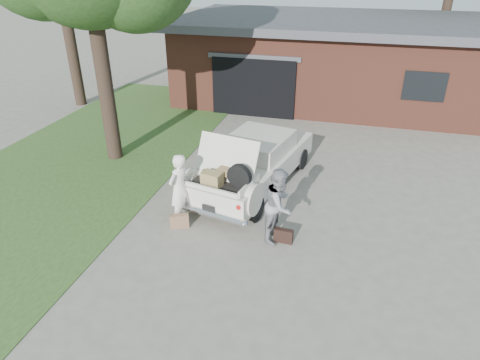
# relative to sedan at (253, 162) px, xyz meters

# --- Properties ---
(ground) EXTENTS (90.00, 90.00, 0.00)m
(ground) POSITION_rel_sedan_xyz_m (0.15, -2.43, -0.69)
(ground) COLOR gray
(ground) RESTS_ON ground
(grass_strip) EXTENTS (6.00, 16.00, 0.02)m
(grass_strip) POSITION_rel_sedan_xyz_m (-5.35, 0.57, -0.68)
(grass_strip) COLOR #2D4C1E
(grass_strip) RESTS_ON ground
(house) EXTENTS (12.80, 7.80, 3.30)m
(house) POSITION_rel_sedan_xyz_m (1.13, 9.05, 0.98)
(house) COLOR brown
(house) RESTS_ON ground
(sedan) EXTENTS (2.73, 4.95, 1.86)m
(sedan) POSITION_rel_sedan_xyz_m (0.00, 0.00, 0.00)
(sedan) COLOR beige
(sedan) RESTS_ON ground
(woman_left) EXTENTS (0.58, 0.71, 1.69)m
(woman_left) POSITION_rel_sedan_xyz_m (-1.19, -2.15, 0.16)
(woman_left) COLOR white
(woman_left) RESTS_ON ground
(woman_right) EXTENTS (0.78, 0.92, 1.68)m
(woman_right) POSITION_rel_sedan_xyz_m (1.13, -2.22, 0.15)
(woman_right) COLOR gray
(woman_right) RESTS_ON ground
(suitcase_left) EXTENTS (0.45, 0.30, 0.33)m
(suitcase_left) POSITION_rel_sedan_xyz_m (-1.12, -2.43, -0.52)
(suitcase_left) COLOR #93694A
(suitcase_left) RESTS_ON ground
(suitcase_right) EXTENTS (0.42, 0.16, 0.32)m
(suitcase_right) POSITION_rel_sedan_xyz_m (1.27, -2.36, -0.53)
(suitcase_right) COLOR black
(suitcase_right) RESTS_ON ground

